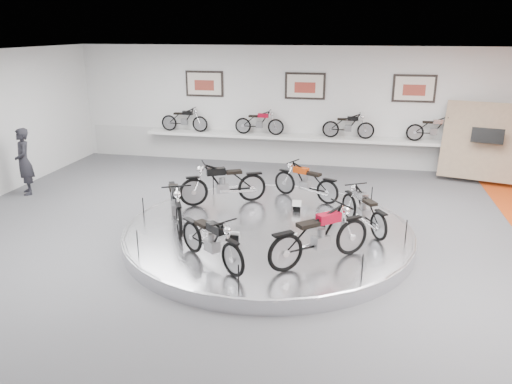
% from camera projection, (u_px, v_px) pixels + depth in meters
% --- Properties ---
extents(floor, '(16.00, 16.00, 0.00)m').
position_uv_depth(floor, '(266.00, 244.00, 10.97)').
color(floor, '#4F4F52').
rests_on(floor, ground).
extents(ceiling, '(16.00, 16.00, 0.00)m').
position_uv_depth(ceiling, '(267.00, 57.00, 9.72)').
color(ceiling, white).
rests_on(ceiling, wall_back).
extents(wall_back, '(16.00, 0.00, 16.00)m').
position_uv_depth(wall_back, '(305.00, 107.00, 16.86)').
color(wall_back, silver).
rests_on(wall_back, floor).
extents(wall_front, '(16.00, 0.00, 16.00)m').
position_uv_depth(wall_front, '(97.00, 373.00, 3.84)').
color(wall_front, silver).
rests_on(wall_front, floor).
extents(dado_band, '(15.68, 0.04, 1.10)m').
position_uv_depth(dado_band, '(303.00, 149.00, 17.29)').
color(dado_band, '#BCBCBA').
rests_on(dado_band, floor).
extents(display_platform, '(6.40, 6.40, 0.30)m').
position_uv_depth(display_platform, '(268.00, 233.00, 11.20)').
color(display_platform, silver).
rests_on(display_platform, floor).
extents(platform_rim, '(6.40, 6.40, 0.10)m').
position_uv_depth(platform_rim, '(268.00, 228.00, 11.17)').
color(platform_rim, '#B2B2BA').
rests_on(platform_rim, display_platform).
extents(shelf, '(11.00, 0.55, 0.10)m').
position_uv_depth(shelf, '(303.00, 138.00, 16.89)').
color(shelf, silver).
rests_on(shelf, wall_back).
extents(poster_left, '(1.35, 0.06, 0.88)m').
position_uv_depth(poster_left, '(204.00, 84.00, 17.28)').
color(poster_left, beige).
rests_on(poster_left, wall_back).
extents(poster_center, '(1.35, 0.06, 0.88)m').
position_uv_depth(poster_center, '(305.00, 86.00, 16.60)').
color(poster_center, beige).
rests_on(poster_center, wall_back).
extents(poster_right, '(1.35, 0.06, 0.88)m').
position_uv_depth(poster_right, '(414.00, 88.00, 15.92)').
color(poster_right, beige).
rests_on(poster_right, wall_back).
extents(display_panel, '(2.56, 1.52, 2.30)m').
position_uv_depth(display_panel, '(484.00, 142.00, 15.17)').
color(display_panel, '#9D8465').
rests_on(display_panel, floor).
extents(shelf_bike_a, '(1.22, 0.43, 0.73)m').
position_uv_depth(shelf_bike_a, '(184.00, 121.00, 17.58)').
color(shelf_bike_a, black).
rests_on(shelf_bike_a, shelf).
extents(shelf_bike_b, '(1.22, 0.43, 0.73)m').
position_uv_depth(shelf_bike_b, '(259.00, 124.00, 17.05)').
color(shelf_bike_b, maroon).
rests_on(shelf_bike_b, shelf).
extents(shelf_bike_c, '(1.22, 0.43, 0.73)m').
position_uv_depth(shelf_bike_c, '(348.00, 127.00, 16.47)').
color(shelf_bike_c, black).
rests_on(shelf_bike_c, shelf).
extents(shelf_bike_d, '(1.22, 0.43, 0.73)m').
position_uv_depth(shelf_bike_d, '(434.00, 131.00, 15.94)').
color(shelf_bike_d, '#A0A0A4').
rests_on(shelf_bike_d, shelf).
extents(bike_a, '(1.30, 1.67, 0.94)m').
position_uv_depth(bike_a, '(364.00, 209.00, 10.89)').
color(bike_a, '#A0A0A4').
rests_on(bike_a, display_platform).
extents(bike_b, '(1.72, 1.23, 0.96)m').
position_uv_depth(bike_b, '(306.00, 181.00, 12.84)').
color(bike_b, '#AB370A').
rests_on(bike_b, display_platform).
extents(bike_c, '(1.97, 1.42, 1.10)m').
position_uv_depth(bike_c, '(223.00, 183.00, 12.46)').
color(bike_c, black).
rests_on(bike_c, display_platform).
extents(bike_d, '(1.38, 1.94, 1.08)m').
position_uv_depth(bike_d, '(176.00, 203.00, 11.08)').
color(bike_d, black).
rests_on(bike_d, display_platform).
extents(bike_e, '(1.67, 1.49, 0.98)m').
position_uv_depth(bike_e, '(211.00, 239.00, 9.27)').
color(bike_e, black).
rests_on(bike_e, display_platform).
extents(bike_f, '(1.89, 1.75, 1.12)m').
position_uv_depth(bike_f, '(320.00, 235.00, 9.28)').
color(bike_f, maroon).
rests_on(bike_f, display_platform).
extents(visitor, '(0.80, 0.82, 1.90)m').
position_uv_depth(visitor, '(24.00, 162.00, 14.07)').
color(visitor, black).
rests_on(visitor, floor).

